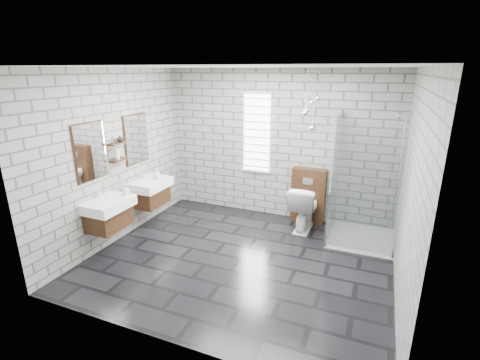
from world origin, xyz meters
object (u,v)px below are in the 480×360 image
Objects in this scene: vanity_right at (149,185)px; toilet at (304,207)px; cistern_panel at (308,196)px; shower_enclosure at (356,213)px; vanity_left at (107,205)px.

vanity_right is 2.72m from toilet.
vanity_right is 1.57× the size of cistern_panel.
cistern_panel is 0.49× the size of shower_enclosure.
vanity_left is 1.00× the size of vanity_right.
cistern_panel is at bearing 41.35° from vanity_left.
vanity_left is at bearing -138.65° from cistern_panel.
vanity_right is 3.49m from shower_enclosure.
vanity_left is 3.39m from cistern_panel.
toilet is (0.00, -0.32, -0.10)m from cistern_panel.
vanity_left is 0.77× the size of shower_enclosure.
shower_enclosure is 2.57× the size of toilet.
shower_enclosure is (0.87, -0.52, 0.00)m from cistern_panel.
cistern_panel reaches higher than toilet.
shower_enclosure is at bearing -30.79° from cistern_panel.
cistern_panel is at bearing 25.56° from vanity_right.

